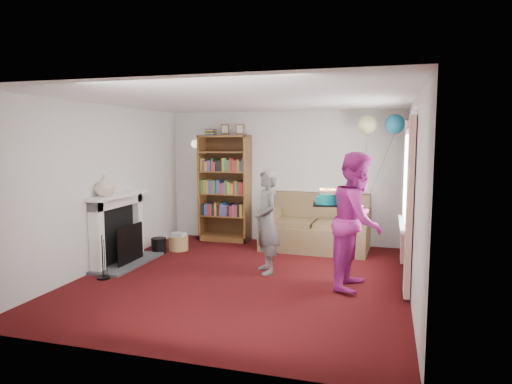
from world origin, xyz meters
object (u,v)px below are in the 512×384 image
(bookcase, at_px, (225,189))
(person_magenta, at_px, (357,220))
(sofa, at_px, (316,229))
(birthday_cake, at_px, (327,200))
(person_striped, at_px, (267,221))

(bookcase, height_order, person_magenta, bookcase)
(sofa, xyz_separation_m, birthday_cake, (0.44, -1.95, 0.79))
(person_magenta, bearing_deg, person_striped, 84.83)
(sofa, bearing_deg, person_striped, -102.77)
(bookcase, relative_size, person_magenta, 1.25)
(birthday_cake, bearing_deg, person_magenta, -9.35)
(sofa, bearing_deg, birthday_cake, -74.40)
(sofa, xyz_separation_m, person_magenta, (0.85, -2.01, 0.54))
(person_striped, height_order, birthday_cake, person_striped)
(person_magenta, bearing_deg, sofa, 31.31)
(person_striped, bearing_deg, birthday_cake, 42.44)
(sofa, distance_m, person_striped, 1.81)
(sofa, xyz_separation_m, person_striped, (-0.47, -1.70, 0.41))
(bookcase, bearing_deg, birthday_cake, -43.82)
(birthday_cake, bearing_deg, bookcase, 136.18)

